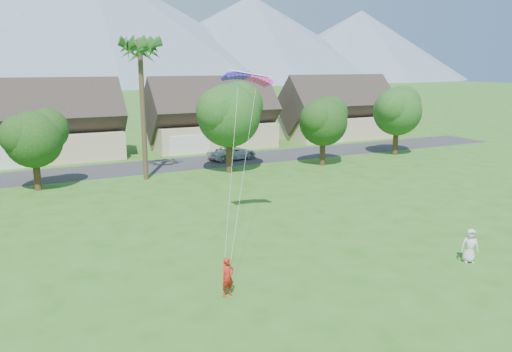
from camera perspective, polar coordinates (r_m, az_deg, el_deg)
ground at (r=22.26m, az=11.83°, el=-14.73°), size 500.00×500.00×0.00m
street at (r=51.95m, az=-11.77°, el=1.08°), size 90.00×7.00×0.01m
kite_flyer at (r=22.65m, az=-3.25°, el=-11.45°), size 0.75×0.61×1.80m
watcher at (r=28.52m, az=23.25°, el=-7.33°), size 1.05×0.95×1.81m
parked_car at (r=54.66m, az=-2.71°, el=2.70°), size 5.76×3.30×1.51m
mountain_ridge at (r=277.00m, az=-22.25°, el=15.59°), size 540.00×240.00×70.00m
houses_row at (r=60.20m, az=-13.64°, el=5.85°), size 72.75×8.19×8.86m
tree_row at (r=45.09m, az=-11.49°, el=5.66°), size 62.27×6.67×8.45m
fan_palm at (r=45.17m, az=-13.16°, el=14.39°), size 3.00×3.00×13.80m
parafoil_kite at (r=30.12m, az=-0.98°, el=11.34°), size 2.98×1.13×0.50m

